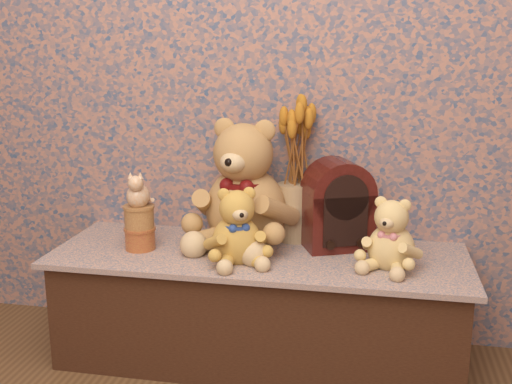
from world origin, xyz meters
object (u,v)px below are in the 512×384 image
teddy_small (392,230)px  cat_figurine (138,188)px  teddy_medium (236,222)px  teddy_large (246,177)px  biscuit_tin_lower (140,239)px  ceramic_vase (294,212)px  cathedral_radio (338,204)px

teddy_small → cat_figurine: bearing=-161.4°
teddy_medium → teddy_large: bearing=68.2°
teddy_medium → biscuit_tin_lower: bearing=147.3°
biscuit_tin_lower → teddy_large: bearing=22.4°
cat_figurine → teddy_large: bearing=11.7°
ceramic_vase → cat_figurine: (-0.54, -0.22, 0.12)m
ceramic_vase → teddy_small: bearing=-33.3°
teddy_large → teddy_medium: size_ratio=1.79×
teddy_medium → teddy_small: teddy_medium is taller
cat_figurine → ceramic_vase: bearing=11.7°
teddy_small → biscuit_tin_lower: 0.91m
cathedral_radio → cat_figurine: 0.73m
ceramic_vase → cat_figurine: bearing=-157.7°
teddy_large → teddy_small: bearing=-6.2°
teddy_large → cat_figurine: size_ratio=3.76×
teddy_medium → cathedral_radio: 0.40m
teddy_large → teddy_small: size_ratio=1.94×
teddy_small → cathedral_radio: (-0.19, 0.18, 0.04)m
teddy_large → ceramic_vase: 0.24m
cathedral_radio → biscuit_tin_lower: (-0.71, -0.16, -0.13)m
cathedral_radio → teddy_medium: bearing=-169.8°
teddy_large → teddy_medium: bearing=-76.2°
teddy_medium → ceramic_vase: (0.17, 0.28, -0.03)m
teddy_medium → teddy_small: (0.53, 0.04, -0.01)m
teddy_small → ceramic_vase: teddy_small is taller
teddy_medium → cat_figurine: 0.39m
cathedral_radio → biscuit_tin_lower: bearing=169.9°
teddy_medium → biscuit_tin_lower: teddy_medium is taller
ceramic_vase → biscuit_tin_lower: (-0.54, -0.22, -0.07)m
teddy_large → cat_figurine: (-0.37, -0.15, -0.02)m
cathedral_radio → teddy_small: bearing=-65.7°
teddy_small → ceramic_vase: (-0.36, 0.24, -0.02)m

